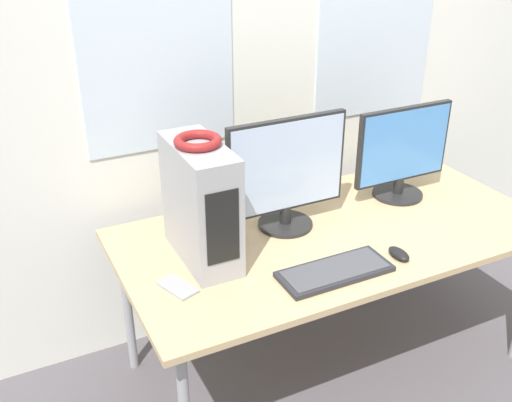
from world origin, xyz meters
The scene contains 9 objects.
wall_back centered at (0.00, 1.04, 1.35)m, with size 8.00×0.07×2.70m.
desk centered at (0.00, 0.45, 0.67)m, with size 1.82×0.91×0.72m.
pc_tower centered at (-0.58, 0.51, 0.95)m, with size 0.18×0.42×0.47m.
headphones centered at (-0.58, 0.51, 1.21)m, with size 0.17×0.17×0.03m.
monitor_main centered at (-0.17, 0.58, 0.97)m, with size 0.53×0.24×0.49m.
monitor_right_near centered at (0.45, 0.60, 0.94)m, with size 0.49×0.24×0.44m.
keyboard centered at (-0.18, 0.17, 0.73)m, with size 0.44×0.18×0.02m.
mouse centered at (0.11, 0.16, 0.74)m, with size 0.06×0.11×0.03m.
cell_phone centered at (-0.74, 0.35, 0.72)m, with size 0.13×0.17×0.01m.
Camera 1 is at (-1.28, -1.38, 1.98)m, focal length 42.00 mm.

